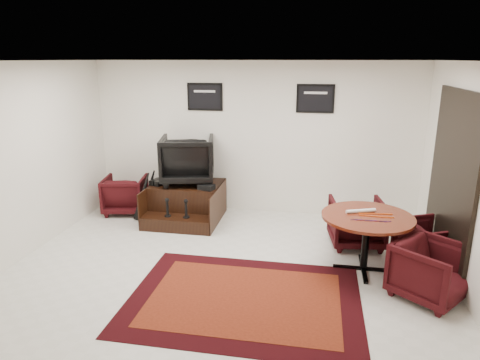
# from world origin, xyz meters

# --- Properties ---
(ground) EXTENTS (6.00, 6.00, 0.00)m
(ground) POSITION_xyz_m (0.00, 0.00, 0.00)
(ground) COLOR silver
(ground) RESTS_ON ground
(room_shell) EXTENTS (6.02, 5.02, 2.81)m
(room_shell) POSITION_xyz_m (0.41, 0.12, 1.79)
(room_shell) COLOR white
(room_shell) RESTS_ON ground
(area_rug) EXTENTS (2.80, 2.10, 0.01)m
(area_rug) POSITION_xyz_m (0.39, -0.68, 0.01)
(area_rug) COLOR black
(area_rug) RESTS_ON ground
(shine_podium) EXTENTS (1.25, 1.29, 0.64)m
(shine_podium) POSITION_xyz_m (-1.11, 1.84, 0.30)
(shine_podium) COLOR black
(shine_podium) RESTS_ON ground
(shine_chair) EXTENTS (1.09, 1.05, 0.95)m
(shine_chair) POSITION_xyz_m (-1.11, 1.98, 1.12)
(shine_chair) COLOR black
(shine_chair) RESTS_ON shine_podium
(shoes_pair) EXTENTS (0.28, 0.31, 0.09)m
(shoes_pair) POSITION_xyz_m (-1.61, 1.75, 0.69)
(shoes_pair) COLOR black
(shoes_pair) RESTS_ON shine_podium
(polish_kit) EXTENTS (0.30, 0.25, 0.09)m
(polish_kit) POSITION_xyz_m (-0.68, 1.61, 0.69)
(polish_kit) COLOR black
(polish_kit) RESTS_ON shine_podium
(umbrella_black) EXTENTS (0.35, 0.13, 0.93)m
(umbrella_black) POSITION_xyz_m (-1.86, 1.61, 0.46)
(umbrella_black) COLOR black
(umbrella_black) RESTS_ON ground
(umbrella_hooked) EXTENTS (0.35, 0.13, 0.93)m
(umbrella_hooked) POSITION_xyz_m (-1.82, 1.77, 0.47)
(umbrella_hooked) COLOR black
(umbrella_hooked) RESTS_ON ground
(armchair_side) EXTENTS (0.87, 0.83, 0.77)m
(armchair_side) POSITION_xyz_m (-2.36, 1.95, 0.39)
(armchair_side) COLOR black
(armchair_side) RESTS_ON ground
(meeting_table) EXTENTS (1.22, 1.22, 0.80)m
(meeting_table) POSITION_xyz_m (1.88, 0.37, 0.71)
(meeting_table) COLOR #49150A
(meeting_table) RESTS_ON ground
(table_chair_back) EXTENTS (0.88, 0.83, 0.81)m
(table_chair_back) POSITION_xyz_m (1.83, 1.21, 0.40)
(table_chair_back) COLOR black
(table_chair_back) RESTS_ON ground
(table_chair_window) EXTENTS (0.86, 0.88, 0.70)m
(table_chair_window) POSITION_xyz_m (2.76, 0.73, 0.35)
(table_chair_window) COLOR black
(table_chair_window) RESTS_ON ground
(table_chair_corner) EXTENTS (1.03, 1.04, 0.78)m
(table_chair_corner) POSITION_xyz_m (2.59, -0.24, 0.39)
(table_chair_corner) COLOR black
(table_chair_corner) RESTS_ON ground
(paper_roll) EXTENTS (0.41, 0.19, 0.05)m
(paper_roll) POSITION_xyz_m (1.80, 0.47, 0.83)
(paper_roll) COLOR white
(paper_roll) RESTS_ON meeting_table
(table_clutter) EXTENTS (0.57, 0.32, 0.01)m
(table_clutter) POSITION_xyz_m (1.97, 0.33, 0.81)
(table_clutter) COLOR #DD4B0C
(table_clutter) RESTS_ON meeting_table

